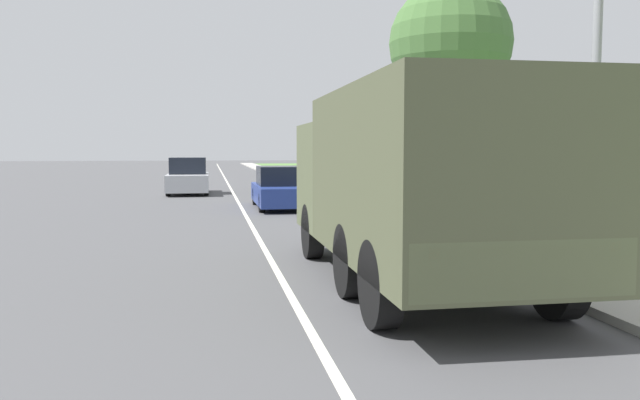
# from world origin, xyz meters

# --- Properties ---
(ground_plane) EXTENTS (180.00, 180.00, 0.00)m
(ground_plane) POSITION_xyz_m (0.00, 40.00, 0.00)
(ground_plane) COLOR #4C4C4F
(lane_centre_stripe) EXTENTS (0.12, 120.00, 0.00)m
(lane_centre_stripe) POSITION_xyz_m (0.00, 40.00, 0.00)
(lane_centre_stripe) COLOR silver
(lane_centre_stripe) RESTS_ON ground
(sidewalk_right) EXTENTS (1.80, 120.00, 0.12)m
(sidewalk_right) POSITION_xyz_m (4.50, 40.00, 0.06)
(sidewalk_right) COLOR #ADAAA3
(sidewalk_right) RESTS_ON ground
(grass_strip_right) EXTENTS (7.00, 120.00, 0.02)m
(grass_strip_right) POSITION_xyz_m (8.90, 40.00, 0.01)
(grass_strip_right) COLOR #56843D
(grass_strip_right) RESTS_ON ground
(military_truck) EXTENTS (2.58, 7.33, 2.97)m
(military_truck) POSITION_xyz_m (1.97, 12.55, 1.66)
(military_truck) COLOR #545B3D
(military_truck) RESTS_ON ground
(car_nearest_ahead) EXTENTS (1.81, 4.72, 1.51)m
(car_nearest_ahead) POSITION_xyz_m (1.40, 25.83, 0.68)
(car_nearest_ahead) COLOR navy
(car_nearest_ahead) RESTS_ON ground
(car_second_ahead) EXTENTS (1.92, 4.65, 1.74)m
(car_second_ahead) POSITION_xyz_m (-2.14, 33.94, 0.78)
(car_second_ahead) COLOR #B7BABF
(car_second_ahead) RESTS_ON ground
(pickup_truck) EXTENTS (2.09, 5.17, 1.90)m
(pickup_truck) POSITION_xyz_m (7.47, 14.68, 0.91)
(pickup_truck) COLOR silver
(pickup_truck) RESTS_ON grass_strip_right
(tree_mid_right) EXTENTS (4.17, 4.17, 7.80)m
(tree_mid_right) POSITION_xyz_m (7.02, 23.81, 5.70)
(tree_mid_right) COLOR #4C3D2D
(tree_mid_right) RESTS_ON grass_strip_right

